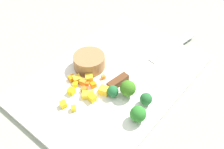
# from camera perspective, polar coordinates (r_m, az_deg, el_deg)

# --- Properties ---
(ground_plane) EXTENTS (4.00, 4.00, 0.00)m
(ground_plane) POSITION_cam_1_polar(r_m,az_deg,el_deg) (0.71, 0.00, -1.27)
(ground_plane) COLOR gray
(cutting_board) EXTENTS (0.50, 0.35, 0.01)m
(cutting_board) POSITION_cam_1_polar(r_m,az_deg,el_deg) (0.70, 0.00, -0.93)
(cutting_board) COLOR white
(cutting_board) RESTS_ON ground_plane
(prep_bowl) EXTENTS (0.09, 0.09, 0.04)m
(prep_bowl) POSITION_cam_1_polar(r_m,az_deg,el_deg) (0.72, -5.03, 2.86)
(prep_bowl) COLOR #996E44
(prep_bowl) RESTS_ON cutting_board
(chef_knife) EXTENTS (0.36, 0.07, 0.02)m
(chef_knife) POSITION_cam_1_polar(r_m,az_deg,el_deg) (0.72, 6.46, 1.72)
(chef_knife) COLOR silver
(chef_knife) RESTS_ON cutting_board
(carrot_dice_0) EXTENTS (0.02, 0.02, 0.01)m
(carrot_dice_0) POSITION_cam_1_polar(r_m,az_deg,el_deg) (0.70, -8.82, -0.79)
(carrot_dice_0) COLOR orange
(carrot_dice_0) RESTS_ON cutting_board
(carrot_dice_1) EXTENTS (0.02, 0.02, 0.01)m
(carrot_dice_1) POSITION_cam_1_polar(r_m,az_deg,el_deg) (0.67, -4.15, -2.27)
(carrot_dice_1) COLOR orange
(carrot_dice_1) RESTS_ON cutting_board
(carrot_dice_2) EXTENTS (0.02, 0.01, 0.01)m
(carrot_dice_2) POSITION_cam_1_polar(r_m,az_deg,el_deg) (0.66, -6.17, -3.31)
(carrot_dice_2) COLOR orange
(carrot_dice_2) RESTS_ON cutting_board
(carrot_dice_3) EXTENTS (0.01, 0.01, 0.01)m
(carrot_dice_3) POSITION_cam_1_polar(r_m,az_deg,el_deg) (0.68, -5.51, -2.04)
(carrot_dice_3) COLOR orange
(carrot_dice_3) RESTS_ON cutting_board
(carrot_dice_4) EXTENTS (0.02, 0.02, 0.01)m
(carrot_dice_4) POSITION_cam_1_polar(r_m,az_deg,el_deg) (0.68, -6.39, -1.66)
(carrot_dice_4) COLOR orange
(carrot_dice_4) RESTS_ON cutting_board
(carrot_dice_5) EXTENTS (0.01, 0.01, 0.01)m
(carrot_dice_5) POSITION_cam_1_polar(r_m,az_deg,el_deg) (0.69, -1.93, -0.54)
(carrot_dice_5) COLOR orange
(carrot_dice_5) RESTS_ON cutting_board
(pepper_dice_0) EXTENTS (0.02, 0.02, 0.01)m
(pepper_dice_0) POSITION_cam_1_polar(r_m,az_deg,el_deg) (0.64, -10.67, -6.45)
(pepper_dice_0) COLOR yellow
(pepper_dice_0) RESTS_ON cutting_board
(pepper_dice_1) EXTENTS (0.03, 0.03, 0.02)m
(pepper_dice_1) POSITION_cam_1_polar(r_m,az_deg,el_deg) (0.69, -5.07, -0.82)
(pepper_dice_1) COLOR yellow
(pepper_dice_1) RESTS_ON cutting_board
(pepper_dice_2) EXTENTS (0.02, 0.02, 0.01)m
(pepper_dice_2) POSITION_cam_1_polar(r_m,az_deg,el_deg) (0.66, -8.94, -3.66)
(pepper_dice_2) COLOR yellow
(pepper_dice_2) RESTS_ON cutting_board
(pepper_dice_3) EXTENTS (0.02, 0.02, 0.01)m
(pepper_dice_3) POSITION_cam_1_polar(r_m,az_deg,el_deg) (0.63, -8.18, -7.55)
(pepper_dice_3) COLOR yellow
(pepper_dice_3) RESTS_ON cutting_board
(pepper_dice_4) EXTENTS (0.02, 0.02, 0.01)m
(pepper_dice_4) POSITION_cam_1_polar(r_m,az_deg,el_deg) (0.65, -4.33, -4.42)
(pepper_dice_4) COLOR yellow
(pepper_dice_4) RESTS_ON cutting_board
(pepper_dice_5) EXTENTS (0.03, 0.03, 0.01)m
(pepper_dice_5) POSITION_cam_1_polar(r_m,az_deg,el_deg) (0.65, -5.77, -4.52)
(pepper_dice_5) COLOR yellow
(pepper_dice_5) RESTS_ON cutting_board
(pepper_dice_6) EXTENTS (0.03, 0.03, 0.02)m
(pepper_dice_6) POSITION_cam_1_polar(r_m,az_deg,el_deg) (0.65, -1.79, -3.50)
(pepper_dice_6) COLOR yellow
(pepper_dice_6) RESTS_ON cutting_board
(pepper_dice_7) EXTENTS (0.02, 0.02, 0.01)m
(pepper_dice_7) POSITION_cam_1_polar(r_m,az_deg,el_deg) (0.68, -8.07, -2.14)
(pepper_dice_7) COLOR yellow
(pepper_dice_7) RESTS_ON cutting_board
(pepper_dice_8) EXTENTS (0.02, 0.02, 0.02)m
(pepper_dice_8) POSITION_cam_1_polar(r_m,az_deg,el_deg) (0.64, -4.43, -5.12)
(pepper_dice_8) COLOR yellow
(pepper_dice_8) RESTS_ON cutting_board
(pepper_dice_9) EXTENTS (0.03, 0.03, 0.02)m
(pepper_dice_9) POSITION_cam_1_polar(r_m,az_deg,el_deg) (0.69, -7.73, -0.97)
(pepper_dice_9) COLOR yellow
(pepper_dice_9) RESTS_ON cutting_board
(broccoli_floret_0) EXTENTS (0.04, 0.04, 0.04)m
(broccoli_floret_0) POSITION_cam_1_polar(r_m,az_deg,el_deg) (0.59, 5.76, -8.67)
(broccoli_floret_0) COLOR #85B76A
(broccoli_floret_0) RESTS_ON cutting_board
(broccoli_floret_1) EXTENTS (0.04, 0.04, 0.05)m
(broccoli_floret_1) POSITION_cam_1_polar(r_m,az_deg,el_deg) (0.64, 3.51, -3.09)
(broccoli_floret_1) COLOR #84AF68
(broccoli_floret_1) RESTS_ON cutting_board
(broccoli_floret_2) EXTENTS (0.03, 0.03, 0.03)m
(broccoli_floret_2) POSITION_cam_1_polar(r_m,az_deg,el_deg) (0.64, 0.18, -3.72)
(broccoli_floret_2) COLOR #91BE64
(broccoli_floret_2) RESTS_ON cutting_board
(broccoli_floret_3) EXTENTS (0.03, 0.03, 0.03)m
(broccoli_floret_3) POSITION_cam_1_polar(r_m,az_deg,el_deg) (0.63, 7.51, -5.38)
(broccoli_floret_3) COLOR #89B356
(broccoli_floret_3) RESTS_ON cutting_board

